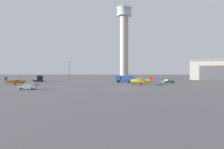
{
  "coord_description": "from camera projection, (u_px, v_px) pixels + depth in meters",
  "views": [
    {
      "loc": [
        -1.19,
        -67.1,
        4.96
      ],
      "look_at": [
        -3.5,
        25.35,
        3.27
      ],
      "focal_mm": 38.8,
      "sensor_mm": 36.0,
      "label": 1
    }
  ],
  "objects": [
    {
      "name": "control_tower",
      "position": [
        124.0,
        37.0,
        136.1
      ],
      "size": [
        8.64,
        8.64,
        44.13
      ],
      "color": "#B2AD9E",
      "rests_on": "ground_plane"
    },
    {
      "name": "light_post_west",
      "position": [
        69.0,
        68.0,
        118.74
      ],
      "size": [
        0.44,
        0.44,
        10.02
      ],
      "color": "#38383D",
      "rests_on": "ground_plane"
    },
    {
      "name": "ground_plane",
      "position": [
        122.0,
        88.0,
        67.13
      ],
      "size": [
        400.0,
        400.0,
        0.0
      ],
      "primitive_type": "plane",
      "color": "#545456"
    },
    {
      "name": "truck_box_blue",
      "position": [
        124.0,
        78.0,
        96.58
      ],
      "size": [
        7.07,
        4.11,
        2.79
      ],
      "rotation": [
        0.0,
        0.0,
        2.94
      ],
      "color": "#38383D",
      "rests_on": "ground_plane"
    },
    {
      "name": "traffic_cone_near_right",
      "position": [
        69.0,
        85.0,
        77.45
      ],
      "size": [
        0.36,
        0.36,
        0.59
      ],
      "color": "black",
      "rests_on": "ground_plane"
    },
    {
      "name": "hangar",
      "position": [
        219.0,
        69.0,
        123.3
      ],
      "size": [
        30.36,
        30.08,
        10.53
      ],
      "rotation": [
        0.0,
        0.0,
        -2.29
      ],
      "color": "gray",
      "rests_on": "ground_plane"
    },
    {
      "name": "car_green",
      "position": [
        169.0,
        81.0,
        92.66
      ],
      "size": [
        4.79,
        3.49,
        1.37
      ],
      "rotation": [
        0.0,
        0.0,
        3.58
      ],
      "color": "#287A42",
      "rests_on": "ground_plane"
    },
    {
      "name": "traffic_cone_near_left",
      "position": [
        199.0,
        84.0,
        78.18
      ],
      "size": [
        0.36,
        0.36,
        0.7
      ],
      "color": "black",
      "rests_on": "ground_plane"
    },
    {
      "name": "airplane_yellow",
      "position": [
        141.0,
        81.0,
        81.4
      ],
      "size": [
        7.85,
        10.06,
        2.96
      ],
      "rotation": [
        0.0,
        0.0,
        2.91
      ],
      "color": "gold",
      "rests_on": "ground_plane"
    },
    {
      "name": "airplane_orange",
      "position": [
        15.0,
        81.0,
        81.93
      ],
      "size": [
        7.22,
        9.23,
        2.73
      ],
      "rotation": [
        0.0,
        0.0,
        0.27
      ],
      "color": "orange",
      "rests_on": "ground_plane"
    },
    {
      "name": "truck_flatbed_black",
      "position": [
        39.0,
        79.0,
        102.31
      ],
      "size": [
        5.49,
        6.7,
        2.69
      ],
      "rotation": [
        0.0,
        0.0,
        5.29
      ],
      "color": "#38383D",
      "rests_on": "ground_plane"
    },
    {
      "name": "car_silver",
      "position": [
        28.0,
        87.0,
        61.37
      ],
      "size": [
        4.53,
        2.35,
        1.37
      ],
      "rotation": [
        0.0,
        0.0,
        3.1
      ],
      "color": "#B7BABF",
      "rests_on": "ground_plane"
    }
  ]
}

